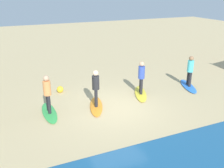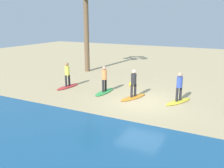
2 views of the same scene
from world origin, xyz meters
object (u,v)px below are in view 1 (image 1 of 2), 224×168
at_px(surfboard_blue, 188,86).
at_px(surfer_green, 47,91).
at_px(surfer_orange, 96,86).
at_px(surfboard_green, 49,113).
at_px(surfboard_yellow, 141,94).
at_px(surfer_blue, 190,69).
at_px(surfer_yellow, 141,75).
at_px(surfboard_orange, 96,106).
at_px(beach_ball, 60,89).

xyz_separation_m(surfboard_blue, surfer_green, (7.56, 0.12, 0.99)).
distance_m(surfer_orange, surfboard_green, 2.31).
distance_m(surfboard_yellow, surfer_green, 4.76).
distance_m(surfboard_blue, surfboard_yellow, 2.92).
xyz_separation_m(surfboard_blue, surfboard_green, (7.56, 0.12, 0.00)).
bearing_deg(surfer_blue, surfboard_yellow, -2.47).
relative_size(surfer_yellow, surfboard_green, 0.78).
bearing_deg(surfer_green, surfer_yellow, -177.00).
distance_m(surfer_blue, surfboard_yellow, 3.08).
bearing_deg(surfer_orange, surfer_green, -5.53).
distance_m(surfboard_blue, surfer_orange, 5.58).
height_order(surfboard_orange, surfer_green, surfer_green).
height_order(surfer_blue, surfer_orange, same).
distance_m(surfer_yellow, surfboard_green, 4.76).
xyz_separation_m(surfboard_yellow, surfboard_green, (4.64, 0.24, 0.00)).
relative_size(surfer_orange, surfer_green, 1.00).
relative_size(surfer_blue, surfer_green, 1.00).
bearing_deg(surfer_yellow, surfer_blue, 177.53).
relative_size(surfboard_orange, surfboard_green, 1.00).
relative_size(surfer_orange, surfboard_green, 0.78).
height_order(surfer_orange, beach_ball, surfer_orange).
relative_size(surfer_orange, beach_ball, 4.75).
xyz_separation_m(surfboard_yellow, surfer_green, (4.64, 0.24, 0.99)).
bearing_deg(surfer_blue, surfboard_blue, 90.00).
xyz_separation_m(surfer_blue, surfboard_green, (7.56, 0.12, -0.99)).
height_order(surfboard_yellow, beach_ball, beach_ball).
relative_size(surfboard_yellow, surfboard_green, 1.00).
bearing_deg(surfer_green, surfer_orange, 174.47).
bearing_deg(beach_ball, surfer_yellow, 152.72).
height_order(surfer_yellow, surfboard_orange, surfer_yellow).
xyz_separation_m(surfboard_blue, surfer_yellow, (2.92, -0.13, 0.99)).
bearing_deg(surfboard_yellow, surfboard_blue, 111.58).
distance_m(surfboard_orange, beach_ball, 2.60).
relative_size(surfboard_blue, surfer_green, 1.28).
xyz_separation_m(surfer_blue, surfer_yellow, (2.92, -0.13, 0.00)).
height_order(surfboard_blue, surfboard_green, same).
xyz_separation_m(surfboard_blue, surfer_orange, (5.48, 0.32, 0.99)).
bearing_deg(surfer_orange, surfer_blue, -176.67).
distance_m(surfboard_green, surfer_green, 0.99).
relative_size(surfer_blue, surfer_yellow, 1.00).
bearing_deg(surfboard_green, surfer_yellow, 94.14).
relative_size(surfer_blue, surfboard_orange, 0.78).
height_order(surfer_blue, surfboard_orange, surfer_blue).
relative_size(surfboard_orange, surfer_green, 1.28).
xyz_separation_m(surfboard_blue, surfboard_orange, (5.48, 0.32, 0.00)).
xyz_separation_m(surfer_yellow, surfer_green, (4.64, 0.24, 0.00)).
bearing_deg(surfboard_yellow, surfer_blue, 111.58).
distance_m(surfboard_orange, surfer_green, 2.31).
bearing_deg(surfer_green, surfboard_yellow, -177.00).
bearing_deg(surfboard_orange, surfboard_yellow, 118.48).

